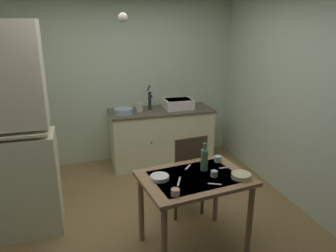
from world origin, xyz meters
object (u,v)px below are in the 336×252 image
at_px(hutch_cabinet, 11,143).
at_px(serving_bowl_wide, 160,177).
at_px(dining_table, 195,188).
at_px(mug_dark, 214,174).
at_px(hand_pump, 150,99).
at_px(mixing_bowl_counter, 123,111).
at_px(chair_far_side, 186,173).
at_px(glass_bottle, 204,159).
at_px(sink_basin, 178,104).

xyz_separation_m(hutch_cabinet, serving_bowl_wide, (1.33, -0.71, -0.23)).
relative_size(dining_table, mug_dark, 16.70).
bearing_deg(hand_pump, mixing_bowl_counter, -167.44).
distance_m(chair_far_side, mug_dark, 0.70).
bearing_deg(chair_far_side, mug_dark, -85.81).
height_order(dining_table, mug_dark, mug_dark).
bearing_deg(dining_table, hutch_cabinet, 155.78).
bearing_deg(mixing_bowl_counter, hutch_cabinet, -135.46).
height_order(mixing_bowl_counter, glass_bottle, glass_bottle).
height_order(hutch_cabinet, dining_table, hutch_cabinet).
height_order(chair_far_side, mug_dark, chair_far_side).
relative_size(hutch_cabinet, mug_dark, 33.66).
distance_m(hutch_cabinet, sink_basin, 2.55).
bearing_deg(serving_bowl_wide, hand_pump, 79.06).
xyz_separation_m(hand_pump, serving_bowl_wide, (-0.40, -2.08, -0.25)).
relative_size(sink_basin, mug_dark, 6.79).
bearing_deg(glass_bottle, mixing_bowl_counter, 104.38).
relative_size(sink_basin, hand_pump, 1.13).
bearing_deg(sink_basin, hand_pump, 174.17).
bearing_deg(hand_pump, glass_bottle, -88.14).
relative_size(sink_basin, mixing_bowl_counter, 1.58).
distance_m(mug_dark, glass_bottle, 0.18).
xyz_separation_m(hutch_cabinet, dining_table, (1.66, -0.75, -0.36)).
distance_m(sink_basin, hand_pump, 0.45).
bearing_deg(mug_dark, dining_table, 163.17).
xyz_separation_m(hutch_cabinet, chair_far_side, (1.78, -0.16, -0.50)).
relative_size(hand_pump, chair_far_side, 0.40).
xyz_separation_m(dining_table, mug_dark, (0.17, -0.05, 0.15)).
bearing_deg(dining_table, serving_bowl_wide, 173.23).
distance_m(hutch_cabinet, mug_dark, 2.01).
xyz_separation_m(chair_far_side, serving_bowl_wide, (-0.46, -0.54, 0.28)).
distance_m(hutch_cabinet, chair_far_side, 1.86).
bearing_deg(sink_basin, hutch_cabinet, -148.49).
relative_size(serving_bowl_wide, glass_bottle, 0.62).
height_order(serving_bowl_wide, glass_bottle, glass_bottle).
bearing_deg(chair_far_side, glass_bottle, -88.62).
height_order(hutch_cabinet, serving_bowl_wide, hutch_cabinet).
bearing_deg(hutch_cabinet, chair_far_side, -5.19).
bearing_deg(mixing_bowl_counter, glass_bottle, -75.62).
bearing_deg(hand_pump, sink_basin, -5.83).
relative_size(mug_dark, glass_bottle, 0.23).
bearing_deg(serving_bowl_wide, glass_bottle, 8.30).
height_order(hand_pump, mixing_bowl_counter, hand_pump).
bearing_deg(hutch_cabinet, mixing_bowl_counter, 44.54).
bearing_deg(mug_dark, hutch_cabinet, 156.44).
bearing_deg(serving_bowl_wide, chair_far_side, 50.02).
bearing_deg(hand_pump, dining_table, -91.92).
bearing_deg(chair_far_side, sink_basin, 75.40).
height_order(sink_basin, chair_far_side, sink_basin).
xyz_separation_m(serving_bowl_wide, mug_dark, (0.50, -0.09, 0.01)).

